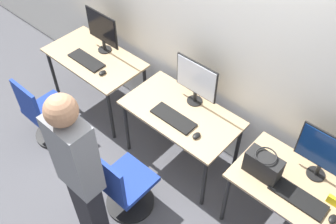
# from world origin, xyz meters

# --- Properties ---
(ground_plane) EXTENTS (20.00, 20.00, 0.00)m
(ground_plane) POSITION_xyz_m (0.00, 0.00, 0.00)
(ground_plane) COLOR #4C4C51
(wall_back) EXTENTS (12.00, 0.05, 2.80)m
(wall_back) POSITION_xyz_m (0.00, 0.76, 1.40)
(wall_back) COLOR silver
(wall_back) RESTS_ON ground_plane
(desk_left) EXTENTS (1.14, 0.64, 0.74)m
(desk_left) POSITION_xyz_m (-1.29, 0.32, 0.66)
(desk_left) COLOR tan
(desk_left) RESTS_ON ground_plane
(monitor_left) EXTENTS (0.47, 0.15, 0.48)m
(monitor_left) POSITION_xyz_m (-1.29, 0.49, 1.01)
(monitor_left) COLOR black
(monitor_left) RESTS_ON desk_left
(keyboard_left) EXTENTS (0.45, 0.17, 0.02)m
(keyboard_left) POSITION_xyz_m (-1.29, 0.22, 0.75)
(keyboard_left) COLOR black
(keyboard_left) RESTS_ON desk_left
(mouse_left) EXTENTS (0.06, 0.09, 0.03)m
(mouse_left) POSITION_xyz_m (-0.99, 0.19, 0.76)
(mouse_left) COLOR black
(mouse_left) RESTS_ON desk_left
(office_chair_left) EXTENTS (0.48, 0.48, 0.86)m
(office_chair_left) POSITION_xyz_m (-1.31, -0.42, 0.34)
(office_chair_left) COLOR black
(office_chair_left) RESTS_ON ground_plane
(desk_center) EXTENTS (1.14, 0.64, 0.74)m
(desk_center) POSITION_xyz_m (0.00, 0.32, 0.66)
(desk_center) COLOR tan
(desk_center) RESTS_ON ground_plane
(monitor_center) EXTENTS (0.47, 0.15, 0.48)m
(monitor_center) POSITION_xyz_m (0.00, 0.52, 1.01)
(monitor_center) COLOR black
(monitor_center) RESTS_ON desk_center
(keyboard_center) EXTENTS (0.45, 0.17, 0.02)m
(keyboard_center) POSITION_xyz_m (0.00, 0.20, 0.75)
(keyboard_center) COLOR black
(keyboard_center) RESTS_ON desk_center
(mouse_center) EXTENTS (0.06, 0.09, 0.03)m
(mouse_center) POSITION_xyz_m (0.30, 0.18, 0.76)
(mouse_center) COLOR black
(mouse_center) RESTS_ON desk_center
(office_chair_center) EXTENTS (0.48, 0.48, 0.86)m
(office_chair_center) POSITION_xyz_m (-0.01, -0.48, 0.34)
(office_chair_center) COLOR black
(office_chair_center) RESTS_ON ground_plane
(person_center) EXTENTS (0.36, 0.23, 1.74)m
(person_center) POSITION_xyz_m (-0.05, -0.84, 0.96)
(person_center) COLOR #232328
(person_center) RESTS_ON ground_plane
(desk_right) EXTENTS (1.14, 0.64, 0.74)m
(desk_right) POSITION_xyz_m (1.29, 0.32, 0.66)
(desk_right) COLOR tan
(desk_right) RESTS_ON ground_plane
(monitor_right) EXTENTS (0.47, 0.15, 0.48)m
(monitor_right) POSITION_xyz_m (1.29, 0.52, 1.01)
(monitor_right) COLOR black
(monitor_right) RESTS_ON desk_right
(keyboard_right) EXTENTS (0.45, 0.17, 0.02)m
(keyboard_right) POSITION_xyz_m (1.29, 0.22, 0.75)
(keyboard_right) COLOR black
(keyboard_right) RESTS_ON desk_right
(mouse_right) EXTENTS (0.06, 0.09, 0.03)m
(mouse_right) POSITION_xyz_m (1.58, 0.22, 0.76)
(mouse_right) COLOR black
(mouse_right) RESTS_ON desk_right
(handbag) EXTENTS (0.30, 0.18, 0.25)m
(handbag) POSITION_xyz_m (0.95, 0.22, 0.86)
(handbag) COLOR black
(handbag) RESTS_ON desk_right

